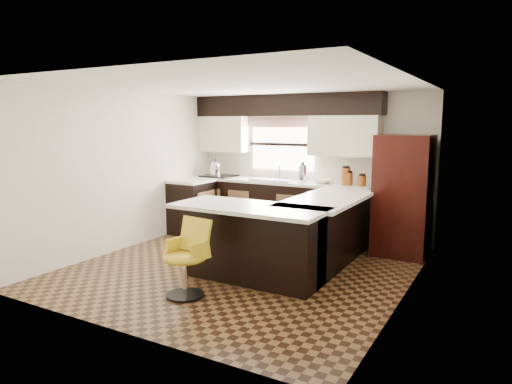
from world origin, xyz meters
The scene contains 30 objects.
floor centered at (0.00, 0.00, 0.00)m, with size 4.40×4.40×0.00m, color #49301A.
ceiling centered at (0.00, 0.00, 2.40)m, with size 4.40×4.40×0.00m, color silver.
wall_back centered at (0.00, 2.20, 1.20)m, with size 4.40×4.40×0.00m, color beige.
wall_front centered at (0.00, -2.20, 1.20)m, with size 4.40×4.40×0.00m, color beige.
wall_left centered at (-2.10, 0.00, 1.20)m, with size 4.40×4.40×0.00m, color beige.
wall_right centered at (2.10, 0.00, 1.20)m, with size 4.40×4.40×0.00m, color beige.
base_cab_back centered at (-0.45, 1.90, 0.45)m, with size 3.30×0.60×0.90m, color black.
base_cab_left centered at (-1.80, 1.25, 0.45)m, with size 0.60×0.70×0.90m, color black.
counter_back centered at (-0.45, 1.90, 0.92)m, with size 3.30×0.60×0.04m, color silver.
counter_left centered at (-1.80, 1.25, 0.92)m, with size 0.60×0.70×0.04m, color silver.
soffit centered at (-0.40, 2.03, 2.22)m, with size 3.40×0.35×0.36m, color black.
upper_cab_left centered at (-1.62, 2.03, 1.72)m, with size 0.94×0.35×0.64m, color beige.
upper_cab_right centered at (0.68, 2.03, 1.72)m, with size 1.14×0.35×0.64m, color beige.
window_pane centered at (-0.50, 2.18, 1.55)m, with size 1.20×0.02×0.90m, color white.
valance centered at (-0.50, 2.14, 1.94)m, with size 1.30×0.06×0.18m, color #D19B93.
sink centered at (-0.50, 1.88, 0.96)m, with size 0.75×0.45×0.03m, color #B2B2B7.
dishwasher centered at (0.55, 1.61, 0.43)m, with size 0.58×0.03×0.78m, color black.
cooktop centered at (-1.65, 1.88, 0.96)m, with size 0.58×0.50×0.03m, color black.
peninsula_long centered at (0.90, 0.62, 0.45)m, with size 0.60×1.95×0.90m, color black.
peninsula_return centered at (0.38, -0.35, 0.45)m, with size 1.65×0.60×0.90m, color black.
counter_pen_long centered at (0.95, 0.62, 0.92)m, with size 0.84×1.95×0.04m, color silver.
counter_pen_return centered at (0.35, -0.44, 0.92)m, with size 1.89×0.84×0.04m, color silver.
refrigerator centered at (1.70, 1.69, 0.88)m, with size 0.75×0.72×1.76m, color black.
bar_chair centered at (-0.03, -1.20, 0.43)m, with size 0.46×0.46×0.87m, color gold, non-canonical shape.
kettle centered at (-1.72, 1.88, 1.11)m, with size 0.21×0.21×0.29m, color silver, non-canonical shape.
percolator centered at (0.02, 1.90, 1.09)m, with size 0.14×0.14×0.30m, color silver.
mixing_bowl centered at (0.37, 1.90, 0.98)m, with size 0.28×0.28×0.07m, color white.
canister_large centered at (0.75, 1.92, 1.08)m, with size 0.14×0.14×0.27m, color brown.
canister_med centered at (0.81, 1.92, 1.04)m, with size 0.13×0.13×0.20m, color brown.
canister_small centered at (1.02, 1.92, 1.03)m, with size 0.12×0.12×0.16m, color brown.
Camera 1 is at (3.06, -5.06, 1.92)m, focal length 32.00 mm.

